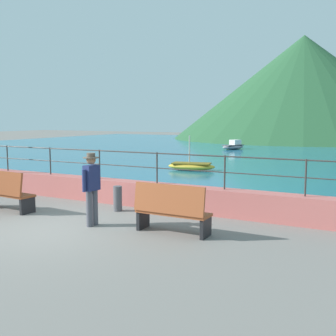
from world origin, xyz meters
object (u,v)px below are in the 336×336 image
at_px(boat_3, 234,146).
at_px(bench_far, 171,209).
at_px(bench_main, 5,191).
at_px(boat_2, 191,166).
at_px(bollard, 118,199).
at_px(person_walking, 92,185).

bearing_deg(boat_3, bench_far, -73.90).
height_order(bench_main, boat_2, boat_2).
bearing_deg(boat_2, bench_far, -67.34).
bearing_deg(boat_3, boat_2, -78.91).
relative_size(bench_main, bollard, 2.48).
height_order(bench_main, bench_far, same).
bearing_deg(boat_2, person_walking, -77.95).
distance_m(bench_far, person_walking, 2.05).
height_order(person_walking, boat_3, person_walking).
relative_size(bench_main, person_walking, 0.99).
distance_m(bench_far, boat_2, 10.89).
height_order(bench_far, boat_2, boat_2).
relative_size(boat_2, boat_3, 0.99).
relative_size(person_walking, bollard, 2.50).
height_order(boat_2, boat_3, boat_2).
bearing_deg(bench_main, bench_far, 1.78).
xyz_separation_m(bollard, boat_2, (-1.83, 8.73, -0.09)).
distance_m(person_walking, boat_2, 10.57).
bearing_deg(bench_far, bollard, 151.06).
relative_size(bench_main, boat_3, 0.70).
bearing_deg(bollard, person_walking, -76.59).
distance_m(bench_main, bench_far, 5.12).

